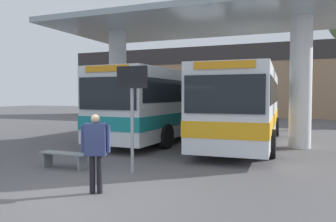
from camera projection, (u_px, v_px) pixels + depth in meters
name	position (u px, v px, depth m)	size (l,w,h in m)	color
ground_plane	(85.00, 197.00, 6.87)	(100.00, 100.00, 0.00)	#565456
townhouse_backdrop	(252.00, 75.00, 31.57)	(40.00, 0.58, 7.12)	#9E7A5B
station_canopy	(200.00, 39.00, 14.72)	(13.49, 6.47, 5.54)	silver
transit_bus_left_bay	(172.00, 102.00, 16.89)	(3.15, 11.83, 3.22)	silver
transit_bus_center_bay	(245.00, 104.00, 14.68)	(3.09, 11.07, 3.16)	silver
waiting_bench_near_pillar	(64.00, 157.00, 9.57)	(1.56, 0.44, 0.46)	slate
info_sign_platform	(132.00, 97.00, 8.82)	(0.90, 0.09, 2.92)	gray
pedestrian_waiting	(96.00, 145.00, 7.08)	(0.62, 0.40, 1.72)	black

